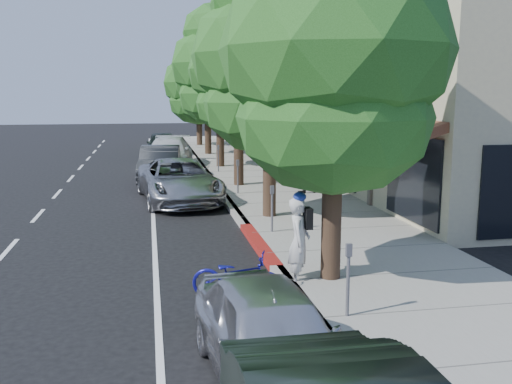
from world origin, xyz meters
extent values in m
plane|color=black|center=(0.00, 0.00, 0.00)|extent=(120.00, 120.00, 0.00)
cube|color=gray|center=(2.30, 8.00, 0.07)|extent=(4.60, 56.00, 0.15)
cube|color=#9E998E|center=(0.00, 8.00, 0.07)|extent=(0.30, 56.00, 0.15)
cube|color=maroon|center=(0.00, 1.00, 0.07)|extent=(0.32, 4.00, 0.15)
cube|color=tan|center=(9.60, 18.00, 3.50)|extent=(10.00, 36.00, 7.00)
cylinder|color=black|center=(0.90, -2.00, 1.32)|extent=(0.40, 0.40, 2.65)
ellipsoid|color=#1C4A16|center=(0.90, -2.00, 3.40)|extent=(3.89, 3.89, 3.11)
ellipsoid|color=#1C4A16|center=(0.90, -2.00, 4.69)|extent=(4.57, 4.57, 3.66)
cylinder|color=black|center=(0.90, 4.00, 1.40)|extent=(0.40, 0.40, 2.79)
ellipsoid|color=#1C4A16|center=(0.90, 4.00, 3.59)|extent=(4.02, 4.02, 3.22)
ellipsoid|color=#1C4A16|center=(0.90, 4.00, 4.95)|extent=(4.73, 4.73, 3.79)
ellipsoid|color=#1C4A16|center=(0.90, 4.00, 6.39)|extent=(3.55, 3.55, 2.84)
cylinder|color=black|center=(0.90, 10.00, 1.34)|extent=(0.40, 0.40, 2.68)
ellipsoid|color=#1C4A16|center=(0.90, 10.00, 3.45)|extent=(3.47, 3.47, 2.78)
ellipsoid|color=#1C4A16|center=(0.90, 10.00, 4.75)|extent=(4.08, 4.08, 3.27)
ellipsoid|color=#1C4A16|center=(0.90, 10.00, 6.13)|extent=(3.06, 3.06, 2.45)
cylinder|color=black|center=(0.90, 16.00, 1.48)|extent=(0.40, 0.40, 2.96)
ellipsoid|color=#1C4A16|center=(0.90, 16.00, 3.81)|extent=(4.17, 4.17, 3.34)
ellipsoid|color=#1C4A16|center=(0.90, 16.00, 5.24)|extent=(4.90, 4.90, 3.92)
ellipsoid|color=#1C4A16|center=(0.90, 16.00, 6.77)|extent=(3.68, 3.68, 2.94)
cylinder|color=black|center=(0.90, 22.00, 1.26)|extent=(0.40, 0.40, 2.53)
ellipsoid|color=#1C4A16|center=(0.90, 22.00, 3.25)|extent=(3.34, 3.34, 2.67)
ellipsoid|color=#1C4A16|center=(0.90, 22.00, 4.48)|extent=(3.93, 3.93, 3.14)
ellipsoid|color=#1C4A16|center=(0.90, 22.00, 5.78)|extent=(2.95, 2.95, 2.36)
cylinder|color=black|center=(0.90, 28.00, 1.28)|extent=(0.40, 0.40, 2.55)
ellipsoid|color=#1C4A16|center=(0.90, 28.00, 3.28)|extent=(4.31, 4.31, 3.45)
ellipsoid|color=#1C4A16|center=(0.90, 28.00, 4.53)|extent=(5.07, 5.07, 4.06)
ellipsoid|color=#1C4A16|center=(0.90, 28.00, 5.84)|extent=(3.80, 3.80, 3.04)
imported|color=silver|center=(0.25, -1.94, 0.91)|extent=(0.63, 0.77, 1.82)
imported|color=navy|center=(-1.10, -2.53, 0.46)|extent=(1.85, 1.15, 0.92)
imported|color=#A5A5AA|center=(-1.65, 7.51, 0.76)|extent=(3.08, 5.71, 1.52)
imported|color=black|center=(-2.20, 12.35, 0.78)|extent=(2.03, 4.84, 1.56)
imported|color=silver|center=(-1.70, 16.62, 0.79)|extent=(2.93, 5.68, 1.58)
imported|color=black|center=(-1.87, 21.50, 0.77)|extent=(1.86, 4.56, 1.55)
imported|color=silver|center=(-1.15, -5.70, 0.68)|extent=(1.95, 4.12, 1.36)
imported|color=black|center=(3.07, 7.75, 1.10)|extent=(0.95, 0.75, 1.91)
camera|label=1|loc=(-2.66, -12.69, 3.89)|focal=40.00mm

